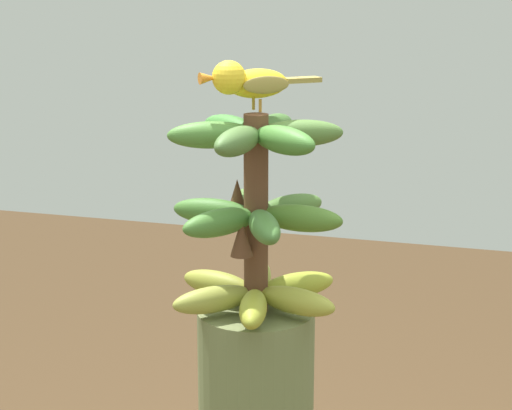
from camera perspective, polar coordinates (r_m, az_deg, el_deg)
name	(u,v)px	position (r m, az deg, el deg)	size (l,w,h in m)	color
banana_bunch	(256,215)	(1.46, -0.03, -0.62)	(0.29, 0.29, 0.32)	brown
perched_bird	(248,81)	(1.45, -0.49, 7.75)	(0.17, 0.15, 0.08)	#C68933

